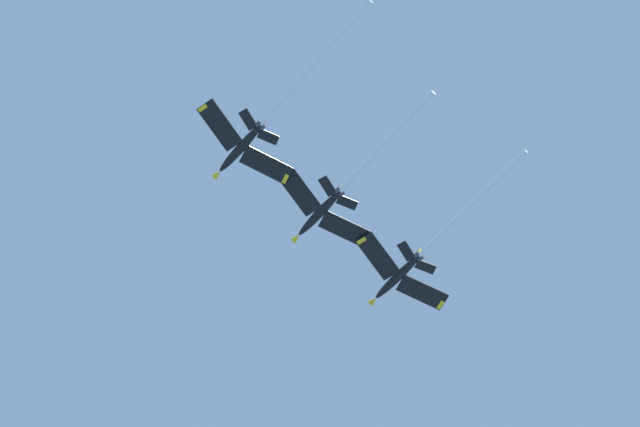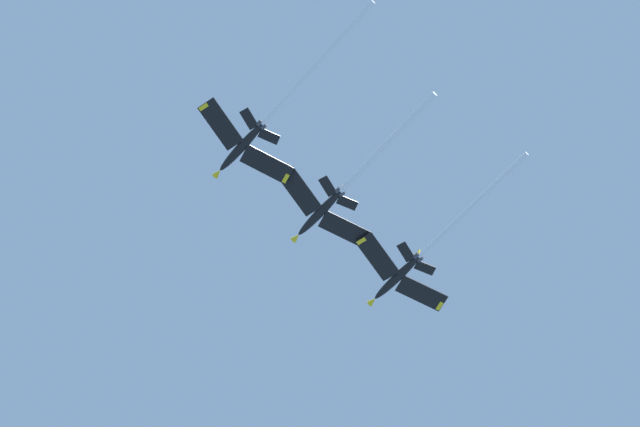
{
  "view_description": "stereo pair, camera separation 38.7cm",
  "coord_description": "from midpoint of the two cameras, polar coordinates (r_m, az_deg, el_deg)",
  "views": [
    {
      "loc": [
        -23.23,
        -5.5,
        1.52
      ],
      "look_at": [
        15.77,
        -6.27,
        162.14
      ],
      "focal_mm": 52.43,
      "sensor_mm": 36.0,
      "label": 1
    },
    {
      "loc": [
        -23.22,
        -5.11,
        1.52
      ],
      "look_at": [
        15.77,
        -6.27,
        162.14
      ],
      "focal_mm": 52.43,
      "sensor_mm": 36.0,
      "label": 2
    }
  ],
  "objects": [
    {
      "name": "jet_inner_left",
      "position": [
        160.79,
        -3.48,
        5.49
      ],
      "size": [
        32.25,
        29.52,
        10.66
      ],
      "color": "black"
    },
    {
      "name": "jet_centre",
      "position": [
        163.33,
        1.44,
        1.51
      ],
      "size": [
        29.32,
        26.58,
        10.63
      ],
      "color": "black"
    },
    {
      "name": "jet_inner_right",
      "position": [
        166.8,
        5.97,
        -2.75
      ],
      "size": [
        31.21,
        27.96,
        10.5
      ],
      "color": "black"
    }
  ]
}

